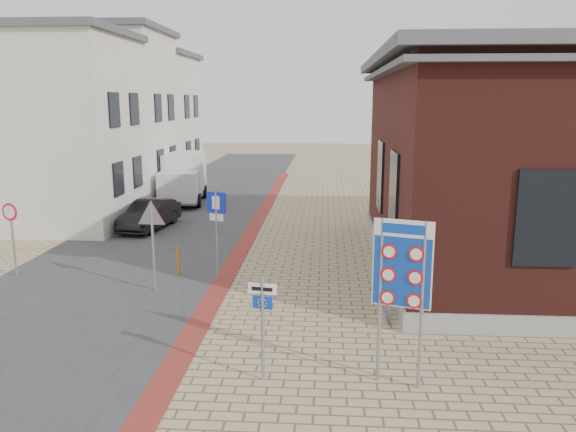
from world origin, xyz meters
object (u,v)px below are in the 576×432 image
(box_truck, at_px, (183,178))
(sedan, at_px, (150,215))
(border_sign, at_px, (402,267))
(essen_sign, at_px, (263,314))
(parking_sign, at_px, (217,218))
(bollard, at_px, (178,261))

(box_truck, bearing_deg, sedan, -95.35)
(border_sign, distance_m, essen_sign, 2.79)
(border_sign, relative_size, parking_sign, 1.15)
(sedan, relative_size, border_sign, 1.16)
(essen_sign, height_order, parking_sign, parking_sign)
(box_truck, distance_m, border_sign, 21.14)
(box_truck, xyz_separation_m, border_sign, (9.02, -19.09, 1.02))
(box_truck, xyz_separation_m, parking_sign, (4.36, -13.09, 0.61))
(sedan, height_order, essen_sign, essen_sign)
(box_truck, height_order, parking_sign, parking_sign)
(sedan, xyz_separation_m, parking_sign, (4.23, -6.78, 1.33))
(sedan, xyz_separation_m, border_sign, (8.89, -12.78, 1.73))
(box_truck, relative_size, parking_sign, 1.82)
(box_truck, distance_m, parking_sign, 13.81)
(border_sign, height_order, parking_sign, border_sign)
(box_truck, xyz_separation_m, bollard, (3.02, -12.59, -0.89))
(bollard, bearing_deg, parking_sign, -20.39)
(border_sign, bearing_deg, parking_sign, 145.29)
(sedan, bearing_deg, border_sign, -46.88)
(parking_sign, bearing_deg, bollard, 178.79)
(essen_sign, bearing_deg, border_sign, 10.27)
(essen_sign, xyz_separation_m, bollard, (-3.39, 6.50, -0.92))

